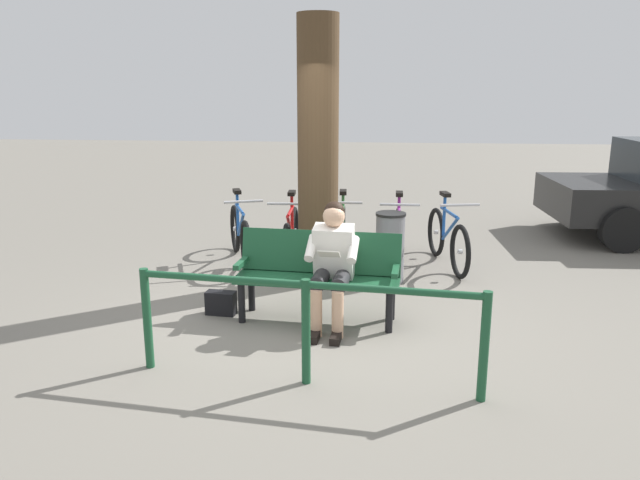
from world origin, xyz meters
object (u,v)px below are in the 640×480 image
bench (319,269)px  bicycle_green (343,236)px  bicycle_red (398,239)px  bicycle_black (447,239)px  handbag (221,303)px  bicycle_purple (240,235)px  litter_bin (390,247)px  bicycle_silver (291,237)px  tree_trunk (318,153)px  person_reading (332,259)px

bench → bicycle_green: bearing=-88.6°
bicycle_red → bicycle_green: 0.72m
bicycle_green → bicycle_black: bearing=86.1°
handbag → bicycle_purple: (0.23, -1.93, 0.24)m
bicycle_red → litter_bin: bearing=-8.7°
bicycle_red → bicycle_silver: bearing=-85.8°
bicycle_green → bicycle_purple: (1.34, 0.06, 0.00)m
tree_trunk → litter_bin: (-0.85, 0.01, -1.10)m
bicycle_black → person_reading: bearing=-42.8°
handbag → bicycle_black: 3.16m
person_reading → bicycle_red: 2.24m
tree_trunk → bench: bearing=95.9°
litter_bin → handbag: bearing=36.0°
bicycle_silver → bicycle_purple: 0.69m
person_reading → bicycle_purple: person_reading is taller
bicycle_black → bench: bearing=-47.9°
bicycle_black → bicycle_silver: (2.01, 0.11, 0.00)m
handbag → tree_trunk: 2.07m
handbag → bicycle_black: (-2.46, -1.97, 0.24)m
bicycle_red → bicycle_silver: 1.38m
bench → bicycle_purple: 2.29m
handbag → litter_bin: 2.15m
tree_trunk → bicycle_green: 1.39m
bicycle_green → bicycle_purple: 1.35m
litter_bin → bicycle_red: bicycle_red is taller
bicycle_red → bicycle_silver: size_ratio=1.00×
bicycle_green → bicycle_purple: size_ratio=1.06×
litter_bin → bicycle_green: bearing=-50.9°
tree_trunk → litter_bin: 1.39m
handbag → person_reading: bearing=171.1°
bicycle_purple → bench: bearing=11.7°
handbag → bicycle_black: bicycle_black is taller
bicycle_black → bicycle_silver: size_ratio=0.99×
bicycle_black → bicycle_red: same height
bicycle_black → bicycle_silver: bearing=-98.1°
person_reading → bicycle_silver: person_reading is taller
litter_bin → bicycle_red: size_ratio=0.50×
bench → bicycle_silver: size_ratio=0.97×
bicycle_black → bicycle_red: bearing=-97.9°
bicycle_black → bicycle_purple: size_ratio=1.04×
person_reading → bicycle_red: size_ratio=0.71×
person_reading → litter_bin: (-0.57, -1.43, -0.25)m
handbag → bicycle_purple: bicycle_purple is taller
bench → tree_trunk: size_ratio=0.54×
bicycle_black → bicycle_green: size_ratio=0.99×
handbag → tree_trunk: size_ratio=0.10×
bench → bicycle_red: (-0.84, -1.93, -0.15)m
person_reading → litter_bin: 1.56m
bicycle_black → tree_trunk: bearing=-77.5°
bench → litter_bin: (-0.72, -1.25, -0.09)m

